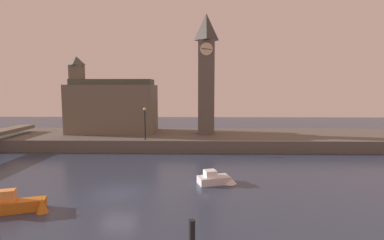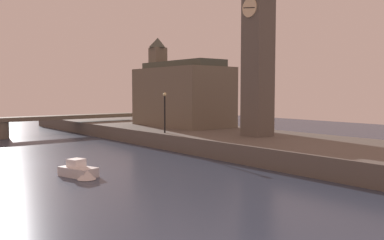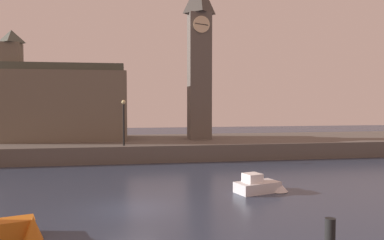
# 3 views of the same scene
# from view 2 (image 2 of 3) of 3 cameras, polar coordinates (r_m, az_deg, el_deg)

# --- Properties ---
(ground_plane) EXTENTS (120.00, 120.00, 0.00)m
(ground_plane) POSITION_cam_2_polar(r_m,az_deg,el_deg) (35.14, -23.54, -5.64)
(ground_plane) COLOR #2D384C
(far_embankment) EXTENTS (70.00, 12.00, 1.50)m
(far_embankment) POSITION_cam_2_polar(r_m,az_deg,el_deg) (44.54, 2.12, -2.36)
(far_embankment) COLOR #5B544C
(far_embankment) RESTS_ON ground
(clock_tower) EXTENTS (2.44, 2.47, 16.45)m
(clock_tower) POSITION_cam_2_polar(r_m,az_deg,el_deg) (39.35, 8.97, 10.28)
(clock_tower) COLOR #5B544C
(clock_tower) RESTS_ON far_embankment
(parliament_hall) EXTENTS (12.16, 6.65, 10.94)m
(parliament_hall) POSITION_cam_2_polar(r_m,az_deg,el_deg) (50.33, -1.52, 3.53)
(parliament_hall) COLOR #6B6051
(parliament_hall) RESTS_ON far_embankment
(streetlamp) EXTENTS (0.36, 0.36, 4.00)m
(streetlamp) POSITION_cam_2_polar(r_m,az_deg,el_deg) (41.59, -3.73, 1.66)
(streetlamp) COLOR black
(streetlamp) RESTS_ON far_embankment
(boat_ferry_white) EXTENTS (3.46, 2.03, 1.13)m
(boat_ferry_white) POSITION_cam_2_polar(r_m,az_deg,el_deg) (28.72, -14.96, -6.75)
(boat_ferry_white) COLOR silver
(boat_ferry_white) RESTS_ON ground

